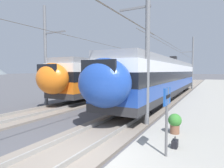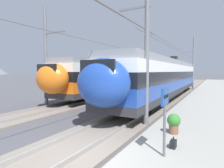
{
  "view_description": "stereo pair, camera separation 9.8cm",
  "coord_description": "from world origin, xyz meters",
  "px_view_note": "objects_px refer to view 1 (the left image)",
  "views": [
    {
      "loc": [
        -4.51,
        -3.32,
        2.81
      ],
      "look_at": [
        8.66,
        3.76,
        1.8
      ],
      "focal_mm": 30.62,
      "sensor_mm": 36.0,
      "label": 1
    },
    {
      "loc": [
        -4.46,
        -3.4,
        2.81
      ],
      "look_at": [
        8.66,
        3.76,
        1.8
      ],
      "focal_mm": 30.62,
      "sensor_mm": 36.0,
      "label": 2
    }
  ],
  "objects_px": {
    "train_far_track": "(128,75)",
    "handbag_near_sign": "(175,144)",
    "catenary_mast_far_side": "(47,54)",
    "train_near_platform": "(165,77)",
    "potted_plant_platform_edge": "(175,122)",
    "platform_sign": "(167,106)",
    "catenary_mast_mid": "(146,53)",
    "catenary_mast_east": "(192,63)"
  },
  "relations": [
    {
      "from": "train_far_track",
      "to": "catenary_mast_mid",
      "type": "xyz_separation_m",
      "value": [
        -14.21,
        -7.15,
        1.5
      ]
    },
    {
      "from": "catenary_mast_mid",
      "to": "potted_plant_platform_edge",
      "type": "height_order",
      "value": "catenary_mast_mid"
    },
    {
      "from": "catenary_mast_mid",
      "to": "train_far_track",
      "type": "bearing_deg",
      "value": 26.7
    },
    {
      "from": "catenary_mast_east",
      "to": "handbag_near_sign",
      "type": "relative_size",
      "value": 104.05
    },
    {
      "from": "catenary_mast_mid",
      "to": "potted_plant_platform_edge",
      "type": "xyz_separation_m",
      "value": [
        -1.36,
        -1.71,
        -2.96
      ]
    },
    {
      "from": "platform_sign",
      "to": "train_far_track",
      "type": "bearing_deg",
      "value": 26.82
    },
    {
      "from": "train_near_platform",
      "to": "catenary_mast_east",
      "type": "height_order",
      "value": "catenary_mast_east"
    },
    {
      "from": "train_far_track",
      "to": "catenary_mast_east",
      "type": "bearing_deg",
      "value": -42.96
    },
    {
      "from": "train_far_track",
      "to": "handbag_near_sign",
      "type": "distance_m",
      "value": 19.42
    },
    {
      "from": "catenary_mast_mid",
      "to": "catenary_mast_east",
      "type": "xyz_separation_m",
      "value": [
        21.89,
        -0.01,
        0.36
      ]
    },
    {
      "from": "handbag_near_sign",
      "to": "train_near_platform",
      "type": "bearing_deg",
      "value": 14.25
    },
    {
      "from": "train_far_track",
      "to": "handbag_near_sign",
      "type": "bearing_deg",
      "value": -151.84
    },
    {
      "from": "catenary_mast_far_side",
      "to": "handbag_near_sign",
      "type": "distance_m",
      "value": 12.59
    },
    {
      "from": "catenary_mast_far_side",
      "to": "potted_plant_platform_edge",
      "type": "height_order",
      "value": "catenary_mast_far_side"
    },
    {
      "from": "train_near_platform",
      "to": "potted_plant_platform_edge",
      "type": "distance_m",
      "value": 11.87
    },
    {
      "from": "handbag_near_sign",
      "to": "catenary_mast_mid",
      "type": "bearing_deg",
      "value": 34.88
    },
    {
      "from": "catenary_mast_east",
      "to": "handbag_near_sign",
      "type": "distance_m",
      "value": 25.08
    },
    {
      "from": "train_far_track",
      "to": "catenary_mast_mid",
      "type": "relative_size",
      "value": 0.72
    },
    {
      "from": "catenary_mast_mid",
      "to": "catenary_mast_far_side",
      "type": "height_order",
      "value": "catenary_mast_far_side"
    },
    {
      "from": "train_near_platform",
      "to": "catenary_mast_east",
      "type": "bearing_deg",
      "value": -6.23
    },
    {
      "from": "train_far_track",
      "to": "catenary_mast_east",
      "type": "xyz_separation_m",
      "value": [
        7.68,
        -7.16,
        1.86
      ]
    },
    {
      "from": "train_far_track",
      "to": "catenary_mast_far_side",
      "type": "height_order",
      "value": "catenary_mast_far_side"
    },
    {
      "from": "train_far_track",
      "to": "catenary_mast_mid",
      "type": "height_order",
      "value": "catenary_mast_mid"
    },
    {
      "from": "potted_plant_platform_edge",
      "to": "train_near_platform",
      "type": "bearing_deg",
      "value": 14.75
    },
    {
      "from": "catenary_mast_mid",
      "to": "platform_sign",
      "type": "distance_m",
      "value": 4.52
    },
    {
      "from": "catenary_mast_far_side",
      "to": "potted_plant_platform_edge",
      "type": "relative_size",
      "value": 49.16
    },
    {
      "from": "train_far_track",
      "to": "potted_plant_platform_edge",
      "type": "distance_m",
      "value": 17.97
    },
    {
      "from": "catenary_mast_east",
      "to": "catenary_mast_mid",
      "type": "bearing_deg",
      "value": 179.97
    },
    {
      "from": "train_far_track",
      "to": "catenary_mast_east",
      "type": "height_order",
      "value": "catenary_mast_east"
    },
    {
      "from": "handbag_near_sign",
      "to": "potted_plant_platform_edge",
      "type": "relative_size",
      "value": 0.47
    },
    {
      "from": "platform_sign",
      "to": "catenary_mast_mid",
      "type": "bearing_deg",
      "value": 27.28
    },
    {
      "from": "train_near_platform",
      "to": "potted_plant_platform_edge",
      "type": "relative_size",
      "value": 31.36
    },
    {
      "from": "catenary_mast_mid",
      "to": "catenary_mast_east",
      "type": "height_order",
      "value": "catenary_mast_east"
    },
    {
      "from": "catenary_mast_far_side",
      "to": "train_near_platform",
      "type": "bearing_deg",
      "value": -43.94
    },
    {
      "from": "catenary_mast_east",
      "to": "platform_sign",
      "type": "bearing_deg",
      "value": -175.83
    },
    {
      "from": "train_near_platform",
      "to": "handbag_near_sign",
      "type": "height_order",
      "value": "train_near_platform"
    },
    {
      "from": "catenary_mast_far_side",
      "to": "platform_sign",
      "type": "xyz_separation_m",
      "value": [
        -5.63,
        -10.88,
        -2.39
      ]
    },
    {
      "from": "train_near_platform",
      "to": "handbag_near_sign",
      "type": "distance_m",
      "value": 13.4
    },
    {
      "from": "platform_sign",
      "to": "handbag_near_sign",
      "type": "bearing_deg",
      "value": -8.28
    },
    {
      "from": "train_far_track",
      "to": "catenary_mast_mid",
      "type": "bearing_deg",
      "value": -153.3
    },
    {
      "from": "train_far_track",
      "to": "catenary_mast_far_side",
      "type": "xyz_separation_m",
      "value": [
        -12.2,
        1.87,
        1.95
      ]
    },
    {
      "from": "catenary_mast_mid",
      "to": "platform_sign",
      "type": "relative_size",
      "value": 19.47
    }
  ]
}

